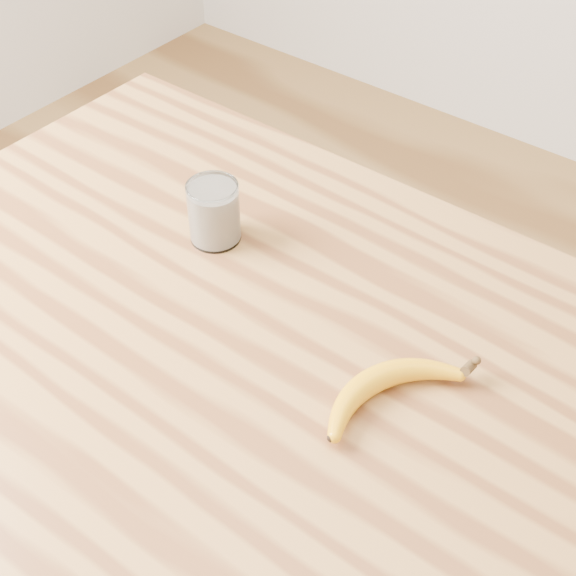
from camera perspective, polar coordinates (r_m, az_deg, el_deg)
The scene contains 3 objects.
table at distance 1.08m, azimuth -2.01°, elevation -9.08°, with size 1.20×0.80×0.90m.
smoothie_glass at distance 1.11m, azimuth -5.29°, elevation 5.36°, with size 0.07×0.07×0.09m.
banana at distance 0.93m, azimuth 6.30°, elevation -6.38°, with size 0.09×0.26×0.03m, color orange, non-canonical shape.
Camera 1 is at (0.43, -0.49, 1.62)m, focal length 50.00 mm.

